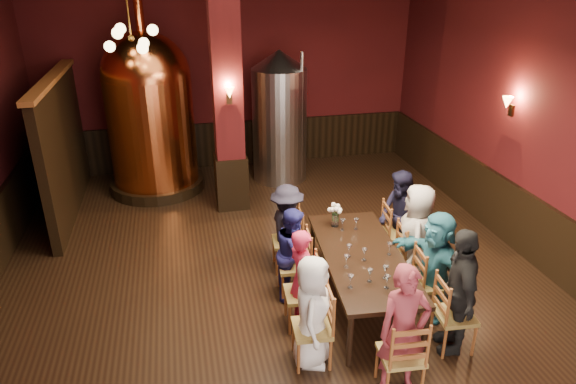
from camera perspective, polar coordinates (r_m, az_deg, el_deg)
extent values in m
plane|color=black|center=(7.47, -1.22, -10.26)|extent=(10.00, 10.00, 0.00)
cube|color=#4C1012|center=(11.29, -6.53, 13.92)|extent=(8.00, 0.02, 4.50)
cube|color=#4C1012|center=(8.21, 27.43, 7.56)|extent=(0.02, 10.00, 4.50)
cube|color=black|center=(8.77, 25.07, -3.41)|extent=(0.08, 9.90, 1.00)
cube|color=black|center=(11.68, -6.10, 5.41)|extent=(7.90, 0.08, 1.00)
cube|color=#4C1012|center=(9.11, -6.81, 11.48)|extent=(0.58, 0.58, 4.50)
cube|color=black|center=(9.93, -23.67, 4.36)|extent=(0.22, 3.50, 2.40)
cube|color=black|center=(6.80, 8.27, -7.10)|extent=(1.19, 2.47, 0.06)
cylinder|color=black|center=(6.02, 6.89, -16.09)|extent=(0.07, 0.07, 0.69)
cylinder|color=black|center=(6.27, 14.97, -14.95)|extent=(0.07, 0.07, 0.69)
cylinder|color=black|center=(7.85, 2.74, -5.47)|extent=(0.07, 0.07, 0.69)
cylinder|color=black|center=(8.04, 8.94, -4.98)|extent=(0.07, 0.07, 0.69)
imported|color=white|center=(5.84, 2.71, -13.15)|extent=(0.64, 0.77, 1.36)
imported|color=#CC2349|center=(6.38, 1.59, -9.62)|extent=(0.44, 0.56, 1.35)
imported|color=navy|center=(6.94, 0.68, -6.77)|extent=(0.53, 0.70, 1.30)
imported|color=black|center=(7.51, -0.09, -4.04)|extent=(0.59, 0.92, 1.35)
imported|color=black|center=(6.27, 18.45, -10.38)|extent=(0.63, 1.00, 1.59)
imported|color=teal|center=(6.81, 15.99, -7.76)|extent=(0.73, 1.41, 1.45)
imported|color=#B7ADA2|center=(7.31, 14.03, -4.84)|extent=(0.73, 0.88, 1.53)
imported|color=black|center=(7.87, 12.26, -2.79)|extent=(0.48, 0.76, 1.45)
imported|color=maroon|center=(5.58, 12.73, -14.86)|extent=(0.57, 0.38, 1.52)
cylinder|color=black|center=(10.81, -14.24, 0.96)|extent=(1.86, 1.86, 0.21)
cylinder|color=orange|center=(10.43, -14.87, 6.72)|extent=(1.82, 1.82, 2.07)
sphere|color=orange|center=(10.18, -15.50, 12.28)|extent=(1.66, 1.66, 1.66)
cylinder|color=#B2B2B7|center=(10.64, -0.95, 7.40)|extent=(1.23, 1.23, 2.32)
cone|color=#B2B2B7|center=(10.34, -1.00, 14.56)|extent=(1.11, 1.11, 0.37)
cylinder|color=#B2B2B7|center=(10.31, 1.51, 8.19)|extent=(0.07, 0.07, 2.60)
cylinder|color=white|center=(7.39, 5.26, -3.13)|extent=(0.10, 0.10, 0.19)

